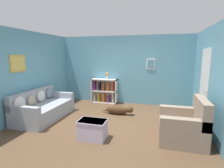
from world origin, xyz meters
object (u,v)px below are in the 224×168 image
at_px(dog, 119,110).
at_px(coffee_table, 93,129).
at_px(recliner_chair, 185,126).
at_px(vase, 107,75).
at_px(bookshelf, 105,91).
at_px(couch, 43,108).

bearing_deg(dog, coffee_table, -96.53).
distance_m(recliner_chair, vase, 3.63).
xyz_separation_m(recliner_chair, coffee_table, (-1.99, -0.45, -0.11)).
bearing_deg(coffee_table, bookshelf, 102.39).
bearing_deg(dog, bookshelf, 125.15).
height_order(bookshelf, dog, bookshelf).
bearing_deg(recliner_chair, coffee_table, -167.13).
relative_size(coffee_table, dog, 0.61).
height_order(bookshelf, recliner_chair, recliner_chair).
bearing_deg(recliner_chair, vase, 135.27).
bearing_deg(dog, recliner_chair, -36.21).
xyz_separation_m(bookshelf, vase, (0.12, -0.02, 0.63)).
distance_m(bookshelf, dog, 1.52).
relative_size(couch, vase, 7.47).
bearing_deg(couch, recliner_chair, -6.00).
bearing_deg(vase, bookshelf, 169.05).
height_order(recliner_chair, dog, recliner_chair).
bearing_deg(couch, vase, 56.28).
height_order(bookshelf, vase, vase).
distance_m(recliner_chair, coffee_table, 2.04).
relative_size(recliner_chair, coffee_table, 1.61).
bearing_deg(couch, dog, 22.80).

